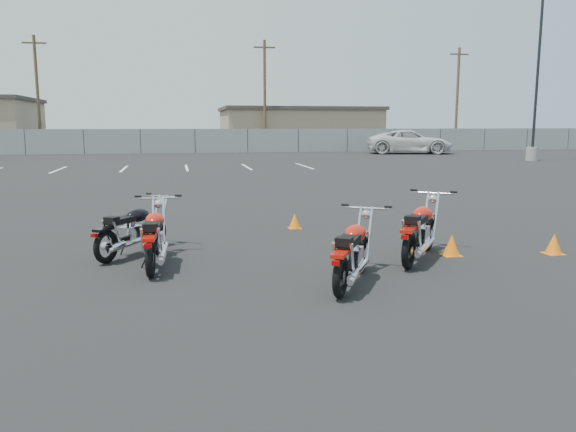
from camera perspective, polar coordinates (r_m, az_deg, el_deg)
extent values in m
plane|color=black|center=(8.68, -0.51, -4.91)|extent=(120.00, 120.00, 0.00)
torus|color=black|center=(9.40, -13.03, -2.29)|extent=(0.13, 0.57, 0.56)
cylinder|color=silver|center=(9.40, -13.03, -2.29)|extent=(0.10, 0.15, 0.15)
torus|color=black|center=(8.08, -13.82, -4.20)|extent=(0.13, 0.57, 0.56)
cylinder|color=silver|center=(8.08, -13.82, -4.20)|extent=(0.10, 0.15, 0.15)
cube|color=black|center=(8.73, -13.40, -2.93)|extent=(0.15, 0.99, 0.06)
cube|color=silver|center=(8.67, -13.44, -2.63)|extent=(0.28, 0.37, 0.28)
cylinder|color=silver|center=(8.64, -13.48, -1.54)|extent=(0.20, 0.24, 0.25)
ellipsoid|color=#B7180B|center=(8.83, -13.39, -0.45)|extent=(0.32, 0.56, 0.24)
cube|color=black|center=(8.39, -13.66, -1.08)|extent=(0.27, 0.53, 0.09)
cube|color=black|center=(8.16, -13.82, -1.12)|extent=(0.22, 0.18, 0.11)
cube|color=#B7180B|center=(8.00, -13.91, -2.18)|extent=(0.19, 0.40, 0.05)
cube|color=#B7180B|center=(9.35, -13.09, -0.52)|extent=(0.14, 0.32, 0.04)
cylinder|color=silver|center=(8.16, -13.00, -2.36)|extent=(0.06, 0.17, 0.37)
cylinder|color=silver|center=(8.18, -14.57, -2.39)|extent=(0.06, 0.17, 0.37)
cylinder|color=silver|center=(8.46, -12.54, -3.68)|extent=(0.14, 1.04, 0.12)
cylinder|color=silver|center=(8.16, -12.70, -4.02)|extent=(0.13, 0.34, 0.12)
cylinder|color=silver|center=(9.45, -12.53, -0.36)|extent=(0.06, 0.38, 0.74)
cylinder|color=silver|center=(9.47, -13.55, -0.38)|extent=(0.06, 0.38, 0.74)
sphere|color=silver|center=(9.57, -13.02, 1.21)|extent=(0.16, 0.16, 0.15)
cylinder|color=silver|center=(9.57, -13.03, 1.78)|extent=(0.66, 0.07, 0.03)
cylinder|color=black|center=(9.53, -11.08, 2.04)|extent=(0.11, 0.04, 0.03)
cylinder|color=black|center=(9.59, -15.00, 1.94)|extent=(0.11, 0.04, 0.03)
cylinder|color=black|center=(8.69, -14.27, -4.22)|extent=(0.15, 0.03, 0.28)
cube|color=#990505|center=(7.78, -14.07, -2.97)|extent=(0.10, 0.06, 0.06)
torus|color=black|center=(10.09, -13.27, -1.60)|extent=(0.38, 0.49, 0.53)
cylinder|color=silver|center=(10.09, -13.27, -1.60)|extent=(0.15, 0.17, 0.14)
torus|color=black|center=(9.11, -18.00, -2.97)|extent=(0.38, 0.49, 0.53)
cylinder|color=silver|center=(9.11, -18.00, -2.97)|extent=(0.15, 0.17, 0.14)
cube|color=black|center=(9.59, -15.52, -2.05)|extent=(0.60, 0.82, 0.05)
cube|color=silver|center=(9.54, -15.70, -1.78)|extent=(0.39, 0.42, 0.26)
cylinder|color=silver|center=(9.52, -15.74, -0.84)|extent=(0.27, 0.28, 0.23)
ellipsoid|color=black|center=(9.65, -15.02, 0.07)|extent=(0.51, 0.58, 0.23)
cube|color=black|center=(9.33, -16.61, -0.42)|extent=(0.46, 0.53, 0.09)
cube|color=black|center=(9.16, -17.49, -0.41)|extent=(0.25, 0.24, 0.11)
cube|color=black|center=(9.05, -18.16, -1.27)|extent=(0.34, 0.40, 0.04)
cube|color=black|center=(10.05, -13.32, -0.04)|extent=(0.26, 0.31, 0.04)
cylinder|color=silver|center=(9.10, -17.02, -1.52)|extent=(0.13, 0.16, 0.35)
cylinder|color=silver|center=(9.24, -18.03, -1.42)|extent=(0.13, 0.16, 0.35)
cylinder|color=silver|center=(9.31, -15.83, -2.73)|extent=(0.61, 0.85, 0.11)
cylinder|color=silver|center=(9.09, -16.94, -2.95)|extent=(0.26, 0.32, 0.12)
cylinder|color=silver|center=(10.08, -12.61, 0.04)|extent=(0.23, 0.31, 0.70)
cylinder|color=silver|center=(10.18, -13.34, 0.10)|extent=(0.23, 0.31, 0.70)
sphere|color=silver|center=(10.21, -12.56, 1.46)|extent=(0.20, 0.20, 0.14)
cylinder|color=silver|center=(10.21, -12.52, 1.96)|extent=(0.53, 0.37, 0.03)
cylinder|color=black|center=(10.02, -11.14, 2.08)|extent=(0.11, 0.09, 0.03)
cylinder|color=black|center=(10.38, -13.98, 2.22)|extent=(0.11, 0.09, 0.03)
cylinder|color=black|center=(9.63, -16.38, -3.06)|extent=(0.13, 0.10, 0.27)
cube|color=#990505|center=(8.89, -19.11, -1.88)|extent=(0.10, 0.09, 0.05)
torus|color=black|center=(8.25, 7.52, -3.77)|extent=(0.37, 0.53, 0.55)
cylinder|color=silver|center=(8.25, 7.52, -3.77)|extent=(0.15, 0.17, 0.15)
torus|color=black|center=(6.98, 5.35, -6.13)|extent=(0.37, 0.53, 0.55)
cylinder|color=silver|center=(6.98, 5.35, -6.13)|extent=(0.15, 0.17, 0.15)
cube|color=black|center=(7.60, 6.53, -4.58)|extent=(0.57, 0.88, 0.06)
cube|color=silver|center=(7.55, 6.47, -4.26)|extent=(0.40, 0.43, 0.28)
cylinder|color=silver|center=(7.51, 6.49, -3.03)|extent=(0.28, 0.29, 0.24)
ellipsoid|color=#B7180B|center=(7.69, 6.84, -1.77)|extent=(0.51, 0.60, 0.24)
cube|color=black|center=(7.27, 6.12, -2.54)|extent=(0.46, 0.56, 0.09)
cube|color=black|center=(7.04, 5.71, -2.62)|extent=(0.26, 0.25, 0.11)
cube|color=#B7180B|center=(6.89, 5.36, -3.85)|extent=(0.34, 0.42, 0.05)
cube|color=#B7180B|center=(8.19, 7.56, -1.79)|extent=(0.26, 0.33, 0.04)
cylinder|color=silver|center=(7.03, 6.52, -4.10)|extent=(0.12, 0.17, 0.36)
cylinder|color=silver|center=(7.08, 4.77, -3.98)|extent=(0.12, 0.17, 0.36)
cylinder|color=silver|center=(7.33, 7.19, -5.58)|extent=(0.58, 0.92, 0.12)
cylinder|color=silver|center=(7.04, 6.71, -6.02)|extent=(0.26, 0.34, 0.12)
cylinder|color=silver|center=(8.28, 8.27, -1.65)|extent=(0.22, 0.34, 0.73)
cylinder|color=silver|center=(8.31, 7.15, -1.59)|extent=(0.22, 0.34, 0.73)
sphere|color=silver|center=(8.40, 7.94, 0.17)|extent=(0.20, 0.20, 0.15)
cylinder|color=silver|center=(8.40, 7.98, 0.81)|extent=(0.57, 0.35, 0.03)
cylinder|color=black|center=(8.32, 10.14, 0.93)|extent=(0.11, 0.08, 0.03)
cylinder|color=black|center=(8.44, 5.81, 1.15)|extent=(0.11, 0.08, 0.03)
cylinder|color=black|center=(7.59, 5.40, -5.96)|extent=(0.14, 0.09, 0.28)
cube|color=#990505|center=(6.68, 4.87, -4.79)|extent=(0.11, 0.09, 0.06)
torus|color=black|center=(9.85, 14.09, -1.74)|extent=(0.44, 0.53, 0.58)
cylinder|color=silver|center=(9.85, 14.09, -1.74)|extent=(0.17, 0.18, 0.16)
torus|color=black|center=(8.50, 12.17, -3.40)|extent=(0.44, 0.53, 0.58)
cylinder|color=silver|center=(8.50, 12.17, -3.40)|extent=(0.17, 0.18, 0.16)
cube|color=black|center=(9.17, 13.21, -2.27)|extent=(0.69, 0.88, 0.06)
cube|color=silver|center=(9.11, 13.15, -1.96)|extent=(0.44, 0.46, 0.29)
cylinder|color=silver|center=(9.08, 13.20, -0.88)|extent=(0.30, 0.31, 0.26)
ellipsoid|color=#B7180B|center=(9.27, 13.53, 0.17)|extent=(0.58, 0.63, 0.25)
cube|color=black|center=(8.82, 12.88, -0.38)|extent=(0.52, 0.58, 0.10)
cube|color=black|center=(8.58, 12.53, -0.38)|extent=(0.28, 0.27, 0.12)
cube|color=#B7180B|center=(8.42, 12.21, -1.39)|extent=(0.39, 0.43, 0.05)
cube|color=#B7180B|center=(9.80, 14.16, 0.03)|extent=(0.30, 0.34, 0.04)
cylinder|color=silver|center=(8.57, 13.21, -1.68)|extent=(0.15, 0.17, 0.38)
cylinder|color=silver|center=(8.62, 11.69, -1.56)|extent=(0.15, 0.17, 0.38)
cylinder|color=silver|center=(8.87, 13.77, -3.06)|extent=(0.72, 0.91, 0.12)
cylinder|color=silver|center=(8.57, 13.34, -3.35)|extent=(0.30, 0.35, 0.13)
cylinder|color=silver|center=(9.90, 14.79, 0.12)|extent=(0.27, 0.34, 0.77)
cylinder|color=silver|center=(9.93, 13.80, 0.19)|extent=(0.27, 0.34, 0.77)
sphere|color=silver|center=(10.03, 14.53, 1.71)|extent=(0.22, 0.22, 0.16)
cylinder|color=silver|center=(10.04, 14.57, 2.27)|extent=(0.56, 0.43, 0.03)
cylinder|color=black|center=(9.95, 16.49, 2.36)|extent=(0.11, 0.10, 0.04)
cylinder|color=black|center=(10.08, 12.66, 2.60)|extent=(0.11, 0.10, 0.04)
cylinder|color=black|center=(9.14, 12.20, -3.45)|extent=(0.14, 0.11, 0.29)
cube|color=#990505|center=(8.19, 11.78, -2.12)|extent=(0.11, 0.11, 0.06)
cone|color=orange|center=(9.58, 16.28, -2.83)|extent=(0.27, 0.27, 0.34)
cube|color=orange|center=(9.61, 16.24, -3.85)|extent=(0.29, 0.29, 0.01)
cone|color=orange|center=(10.30, 25.40, -2.54)|extent=(0.27, 0.27, 0.33)
cube|color=orange|center=(10.33, 25.34, -3.47)|extent=(0.29, 0.29, 0.01)
cone|color=orange|center=(11.59, 0.70, -0.48)|extent=(0.24, 0.24, 0.30)
cube|color=orange|center=(11.62, 0.70, -1.24)|extent=(0.26, 0.26, 0.01)
cylinder|color=gray|center=(36.62, 23.55, 5.81)|extent=(0.70, 0.70, 0.80)
cylinder|color=black|center=(36.76, 24.11, 14.28)|extent=(0.16, 0.16, 10.06)
cube|color=gray|center=(43.31, -9.42, 7.54)|extent=(80.00, 0.04, 1.80)
cylinder|color=black|center=(44.51, -25.16, 6.83)|extent=(0.06, 0.06, 1.80)
cylinder|color=black|center=(43.75, -20.03, 7.12)|extent=(0.06, 0.06, 1.80)
cylinder|color=black|center=(43.34, -14.76, 7.36)|extent=(0.06, 0.06, 1.80)
cylinder|color=black|center=(43.31, -9.42, 7.54)|extent=(0.06, 0.06, 1.80)
cylinder|color=black|center=(43.64, -4.12, 7.65)|extent=(0.06, 0.06, 1.80)
cylinder|color=black|center=(44.33, 1.06, 7.70)|extent=(0.06, 0.06, 1.80)
cylinder|color=black|center=(45.36, 6.04, 7.68)|extent=(0.06, 0.06, 1.80)
cylinder|color=black|center=(46.72, 10.77, 7.62)|extent=(0.06, 0.06, 1.80)
cylinder|color=black|center=(48.37, 15.20, 7.51)|extent=(0.06, 0.06, 1.80)
cylinder|color=black|center=(50.28, 19.31, 7.37)|extent=(0.06, 0.06, 1.80)
cylinder|color=black|center=(52.43, 23.11, 7.21)|extent=(0.06, 0.06, 1.80)
cylinder|color=black|center=(54.79, 26.58, 7.03)|extent=(0.06, 0.06, 1.80)
cube|color=#998463|center=(53.53, 1.06, 8.82)|extent=(14.00, 9.00, 3.40)
cube|color=#403736|center=(53.55, 1.07, 10.80)|extent=(14.40, 9.40, 0.30)
cylinder|color=#4E3724|center=(49.43, -24.09, 11.24)|extent=(0.24, 0.24, 9.00)
cube|color=#4E3724|center=(49.77, -24.39, 15.72)|extent=(1.80, 0.12, 0.12)
cylinder|color=#4E3724|center=(47.92, -2.38, 12.11)|extent=(0.24, 0.24, 9.00)
cube|color=#4E3724|center=(48.28, -2.41, 16.74)|extent=(1.80, 0.12, 0.12)
cylinder|color=#4E3724|center=(54.68, 16.81, 11.38)|extent=(0.24, 0.24, 9.00)
cube|color=#4E3724|center=(54.99, 17.00, 15.44)|extent=(1.80, 0.12, 0.12)
cube|color=silver|center=(28.85, -22.29, 4.37)|extent=(0.12, 4.00, 0.01)
cube|color=silver|center=(28.44, -16.33, 4.63)|extent=(0.12, 4.00, 0.01)
cube|color=silver|center=(28.35, -10.26, 4.84)|extent=(0.12, 4.00, 0.01)
cube|color=silver|center=(28.57, -4.21, 4.99)|extent=(0.12, 4.00, 0.01)
cube|color=silver|center=(29.10, 1.68, 5.09)|extent=(0.12, 4.00, 0.01)
imported|color=silver|center=(42.64, 12.28, 8.04)|extent=(4.54, 7.63, 2.71)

